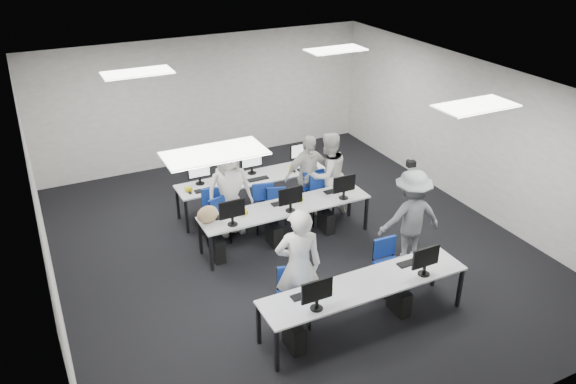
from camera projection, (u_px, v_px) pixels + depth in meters
name	position (u px, v px, depth m)	size (l,w,h in m)	color
room	(291.00, 172.00, 9.62)	(9.00, 9.02, 3.00)	black
ceiling_panels	(291.00, 88.00, 8.95)	(5.20, 4.60, 0.02)	white
desk_front	(365.00, 287.00, 8.07)	(3.20, 0.70, 0.73)	silver
desk_mid	(286.00, 209.00, 10.15)	(3.20, 0.70, 0.73)	silver
desk_back	(256.00, 179.00, 11.27)	(3.20, 0.70, 0.73)	silver
equipment_front	(353.00, 309.00, 8.13)	(2.51, 0.41, 1.19)	#0C41A7
equipment_mid	(277.00, 227.00, 10.21)	(2.91, 0.41, 1.19)	white
equipment_back	(264.00, 191.00, 11.51)	(2.91, 0.41, 1.19)	white
chair_0	(293.00, 307.00, 8.29)	(0.53, 0.56, 0.88)	navy
chair_1	(388.00, 274.00, 9.04)	(0.44, 0.47, 0.86)	navy
chair_2	(217.00, 224.00, 10.41)	(0.55, 0.59, 0.96)	navy
chair_3	(265.00, 215.00, 10.76)	(0.52, 0.55, 0.87)	navy
chair_4	(318.00, 205.00, 11.06)	(0.48, 0.53, 0.97)	navy
chair_5	(213.00, 221.00, 10.59)	(0.52, 0.54, 0.83)	navy
chair_6	(276.00, 209.00, 11.03)	(0.52, 0.54, 0.81)	navy
chair_7	(315.00, 199.00, 11.33)	(0.51, 0.54, 0.95)	navy
handbag	(208.00, 214.00, 9.55)	(0.38, 0.24, 0.31)	tan
student_0	(298.00, 267.00, 8.08)	(0.68, 0.45, 1.87)	silver
student_1	(328.00, 175.00, 11.01)	(0.84, 0.66, 1.73)	silver
student_2	(229.00, 189.00, 10.39)	(0.87, 0.56, 1.77)	silver
student_3	(308.00, 176.00, 11.02)	(0.99, 0.41, 1.68)	silver
photographer	(411.00, 217.00, 9.50)	(1.11, 0.64, 1.72)	slate
dslr_camera	(411.00, 164.00, 9.24)	(0.14, 0.18, 0.10)	black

